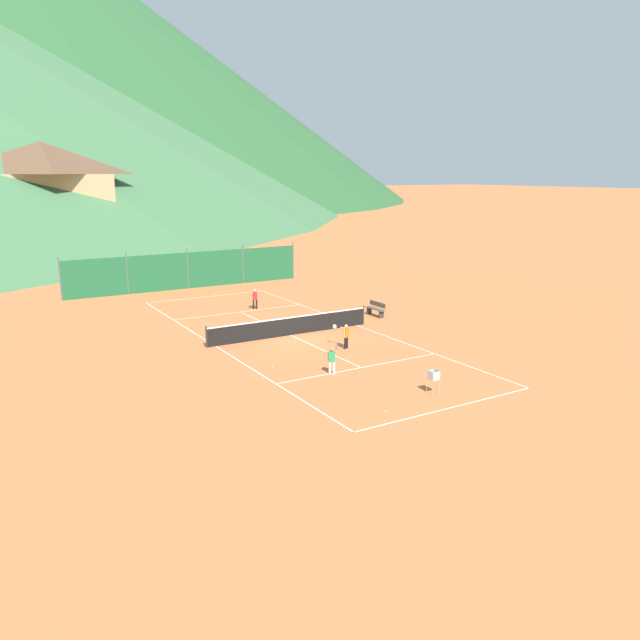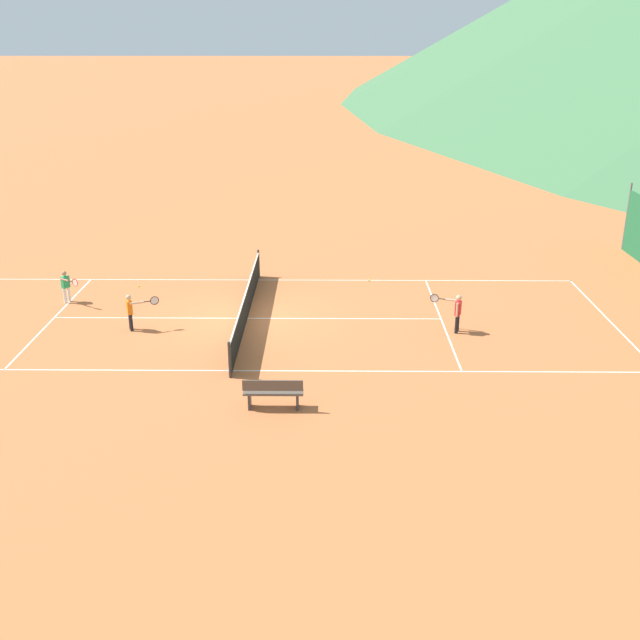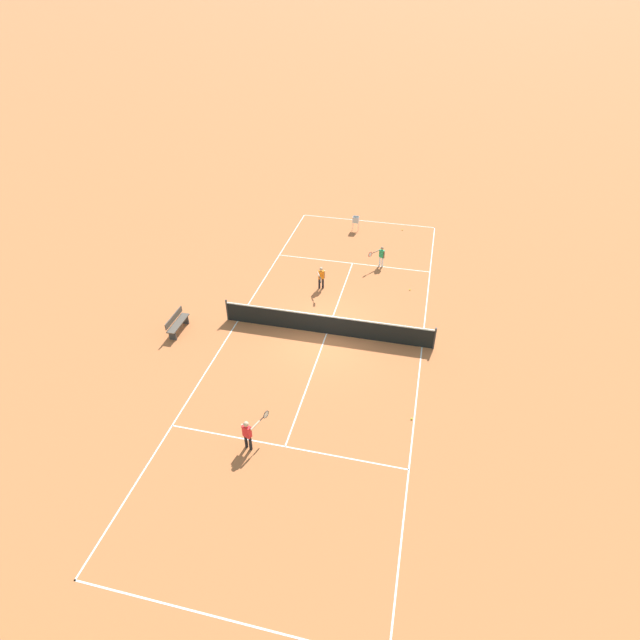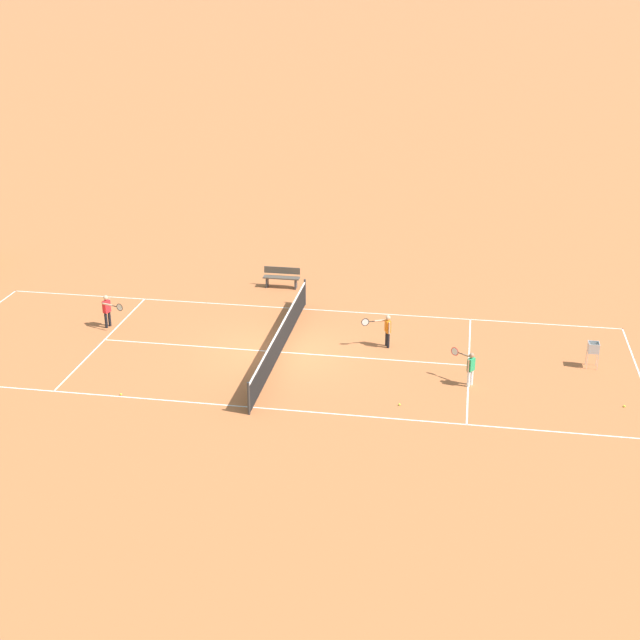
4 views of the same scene
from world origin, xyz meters
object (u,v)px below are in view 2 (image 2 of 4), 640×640
Objects in this scene: player_near_service at (131,309)px; player_far_service at (456,310)px; tennis_ball_by_net_right at (138,286)px; courtside_bench at (273,392)px; player_near_baseline at (66,284)px; tennis_net at (247,304)px; tennis_ball_alley_left at (369,280)px.

player_near_service is 10.20m from player_far_service.
tennis_ball_by_net_right is 11.14m from courtside_bench.
player_near_service is (2.54, 2.89, 0.02)m from player_near_baseline.
player_near_service reaches higher than tennis_ball_by_net_right.
tennis_net is at bearing 53.47° from tennis_ball_by_net_right.
player_near_baseline is (-1.48, -6.41, 0.17)m from tennis_net.
player_far_service is 18.71× the size of tennis_ball_by_net_right.
player_near_service is 17.90× the size of tennis_ball_by_net_right.
tennis_net is at bearing 76.99° from player_near_baseline.
tennis_net reaches higher than tennis_ball_alley_left.
player_near_baseline is at bearing -103.01° from tennis_net.
courtside_bench is (5.21, -5.38, -0.27)m from player_far_service.
courtside_bench is at bearing 44.58° from player_near_baseline.
tennis_ball_by_net_right is at bearing 130.67° from player_near_baseline.
player_far_service is at bearing 134.10° from courtside_bench.
player_near_service is at bearing -90.40° from player_far_service.
player_near_baseline is 17.28× the size of tennis_ball_alley_left.
player_near_baseline is 10.99m from courtside_bench.
player_far_service is at bearing 89.60° from player_near_service.
tennis_net is 5.84m from tennis_ball_alley_left.
tennis_net is 6.78m from player_far_service.
player_near_service reaches higher than tennis_ball_alley_left.
tennis_ball_by_net_right is 8.62m from tennis_ball_alley_left.
player_near_baseline is 2.76m from tennis_ball_by_net_right.
player_far_service is at bearing 25.57° from tennis_ball_alley_left.
player_near_baseline is at bearing -131.33° from player_near_service.
player_near_service is (1.06, -3.52, 0.19)m from tennis_net.
tennis_net is 7.77× the size of player_near_service.
player_near_service is at bearing -137.62° from courtside_bench.
tennis_net reaches higher than courtside_bench.
tennis_net is at bearing -46.49° from tennis_ball_alley_left.
player_near_baseline is at bearing -135.42° from courtside_bench.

